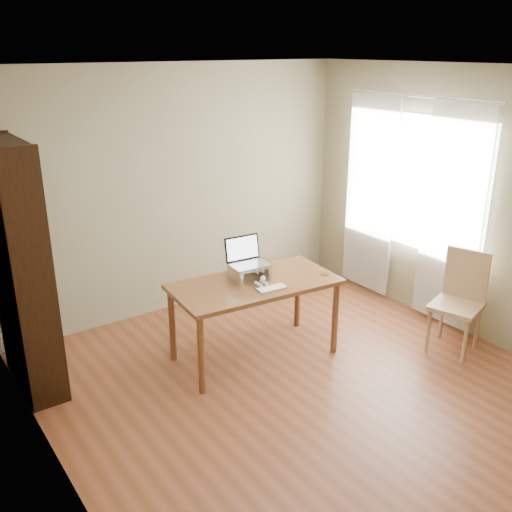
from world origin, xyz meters
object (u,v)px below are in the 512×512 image
at_px(cat, 248,271).
at_px(chair, 462,298).
at_px(bookshelf, 21,269).
at_px(keyboard, 272,288).
at_px(laptop, 246,257).
at_px(desk, 255,291).

height_order(cat, chair, chair).
distance_m(bookshelf, keyboard, 2.07).
relative_size(laptop, chair, 0.38).
height_order(laptop, chair, laptop).
distance_m(bookshelf, desk, 1.97).
height_order(bookshelf, chair, bookshelf).
bearing_deg(laptop, desk, -84.81).
relative_size(bookshelf, desk, 1.35).
height_order(desk, keyboard, keyboard).
relative_size(desk, laptop, 4.30).
bearing_deg(keyboard, desk, 102.42).
xyz_separation_m(bookshelf, keyboard, (1.82, -0.94, -0.29)).
height_order(bookshelf, laptop, bookshelf).
relative_size(keyboard, chair, 0.30).
bearing_deg(laptop, cat, -68.57).
xyz_separation_m(desk, cat, (0.01, 0.11, 0.16)).
bearing_deg(cat, keyboard, -87.42).
relative_size(bookshelf, chair, 2.18).
xyz_separation_m(desk, laptop, (-0.00, 0.14, 0.28)).
distance_m(desk, cat, 0.19).
height_order(bookshelf, keyboard, bookshelf).
height_order(desk, chair, chair).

